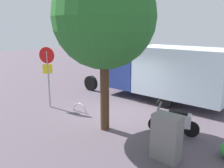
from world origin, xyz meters
The scene contains 7 objects.
ground_plane centered at (0.00, 0.00, 0.00)m, with size 60.00×60.00×0.00m, color #524751.
box_truck_near centered at (-0.83, -3.16, 1.58)m, with size 8.09×2.61×2.83m.
motorcycle centered at (-2.91, 0.29, 0.52)m, with size 1.76×0.76×1.20m.
stop_sign centered at (3.09, 1.05, 1.92)m, with size 0.71×0.33×2.89m.
street_tree centered at (-0.63, 1.43, 4.09)m, with size 3.59×3.59×5.90m.
utility_cabinet centered at (-3.38, 2.02, 0.69)m, with size 0.79×0.51×1.38m, color slate.
bike_rack_hoop centered at (1.43, 0.70, 0.00)m, with size 0.85×0.85×0.05m, color #B7B7BC.
Camera 1 is at (-5.88, 7.95, 3.78)m, focal length 37.90 mm.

